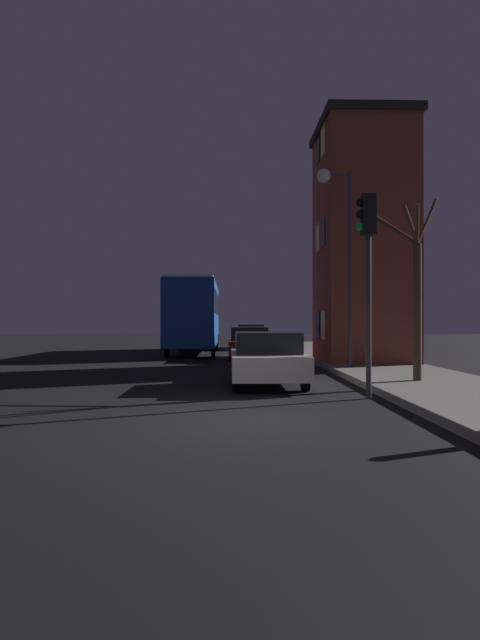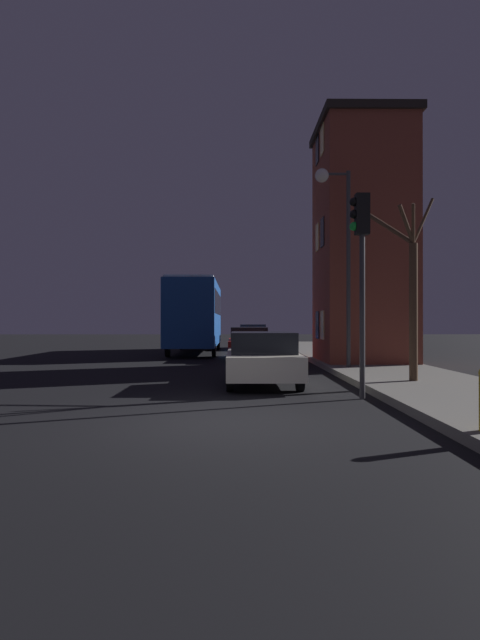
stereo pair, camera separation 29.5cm
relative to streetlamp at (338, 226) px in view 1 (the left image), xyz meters
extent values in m
plane|color=black|center=(-3.65, -8.21, -4.96)|extent=(120.00, 120.00, 0.00)
cube|color=brown|center=(1.57, 2.75, -0.23)|extent=(3.31, 3.96, 9.08)
cube|color=black|center=(1.57, 2.75, 4.46)|extent=(3.55, 4.20, 0.30)
cube|color=#F2D172|center=(-0.11, 2.17, -3.38)|extent=(0.03, 0.70, 1.10)
cube|color=black|center=(-0.11, 3.33, -3.38)|extent=(0.03, 0.70, 1.10)
cube|color=black|center=(-0.11, 2.17, 0.17)|extent=(0.03, 0.70, 1.10)
cube|color=#F2D172|center=(-0.11, 3.33, 0.17)|extent=(0.03, 0.70, 1.10)
cube|color=#F2D172|center=(-0.11, 2.17, 3.71)|extent=(0.03, 0.70, 1.10)
cube|color=black|center=(-0.11, 3.33, 3.71)|extent=(0.03, 0.70, 1.10)
cylinder|color=#38383A|center=(0.40, 0.00, -1.46)|extent=(0.14, 0.14, 6.63)
cylinder|color=#38383A|center=(-0.05, 0.00, 1.75)|extent=(0.90, 0.09, 0.09)
sphere|color=white|center=(-0.50, 0.00, 1.70)|extent=(0.47, 0.47, 0.47)
cylinder|color=#38383A|center=(-0.63, -5.87, -3.14)|extent=(0.12, 0.12, 3.62)
cube|color=black|center=(-0.63, -5.87, -0.88)|extent=(0.30, 0.24, 0.90)
sphere|color=black|center=(-0.81, -5.87, -0.61)|extent=(0.20, 0.20, 0.20)
sphere|color=black|center=(-0.81, -5.87, -0.88)|extent=(0.20, 0.20, 0.20)
sphere|color=green|center=(-0.81, -5.87, -1.15)|extent=(0.20, 0.20, 0.20)
cylinder|color=#473323|center=(1.18, -3.97, -3.00)|extent=(0.21, 0.21, 3.55)
cylinder|color=#473323|center=(1.51, -3.78, -0.60)|extent=(0.75, 0.48, 1.29)
cylinder|color=#473323|center=(0.95, -4.14, -0.76)|extent=(0.60, 0.47, 0.97)
cylinder|color=#473323|center=(0.66, -3.47, -0.70)|extent=(1.18, 1.13, 1.15)
cylinder|color=#473323|center=(1.10, -4.20, -0.76)|extent=(0.27, 0.56, 0.96)
cube|color=#194793|center=(-5.59, 10.44, -2.85)|extent=(2.42, 9.54, 3.26)
cube|color=black|center=(-5.59, 10.44, -2.26)|extent=(2.44, 8.77, 1.17)
cube|color=#B2B2B2|center=(-5.59, 10.44, -1.15)|extent=(2.30, 9.06, 0.12)
cylinder|color=black|center=(-4.47, 13.54, -4.48)|extent=(0.18, 0.96, 0.96)
cylinder|color=black|center=(-6.71, 13.54, -4.48)|extent=(0.18, 0.96, 0.96)
cylinder|color=black|center=(-4.47, 7.34, -4.48)|extent=(0.18, 0.96, 0.96)
cylinder|color=black|center=(-6.71, 7.34, -4.48)|extent=(0.18, 0.96, 0.96)
cube|color=beige|center=(-2.70, -3.26, -4.37)|extent=(1.88, 4.34, 0.59)
cube|color=black|center=(-2.70, -3.48, -3.80)|extent=(1.66, 2.25, 0.55)
cylinder|color=black|center=(-1.85, -1.85, -4.67)|extent=(0.18, 0.57, 0.57)
cylinder|color=black|center=(-3.55, -1.85, -4.67)|extent=(0.18, 0.57, 0.57)
cylinder|color=black|center=(-1.85, -4.67, -4.67)|extent=(0.18, 0.57, 0.57)
cylinder|color=black|center=(-3.55, -4.67, -4.67)|extent=(0.18, 0.57, 0.57)
cube|color=#B21E19|center=(-2.83, 5.86, -4.37)|extent=(1.81, 4.53, 0.61)
cube|color=black|center=(-2.83, 5.63, -3.78)|extent=(1.59, 2.36, 0.57)
cylinder|color=black|center=(-2.02, 7.34, -4.67)|extent=(0.18, 0.57, 0.57)
cylinder|color=black|center=(-3.64, 7.34, -4.67)|extent=(0.18, 0.57, 0.57)
cylinder|color=black|center=(-2.02, 4.39, -4.67)|extent=(0.18, 0.57, 0.57)
cylinder|color=black|center=(-3.64, 4.39, -4.67)|extent=(0.18, 0.57, 0.57)
cube|color=navy|center=(-2.35, 14.71, -4.29)|extent=(1.77, 4.20, 0.71)
cube|color=black|center=(-2.35, 14.50, -3.67)|extent=(1.56, 2.19, 0.53)
cylinder|color=black|center=(-1.56, 16.08, -4.65)|extent=(0.18, 0.61, 0.61)
cylinder|color=black|center=(-3.15, 16.08, -4.65)|extent=(0.18, 0.61, 0.61)
cylinder|color=black|center=(-1.56, 13.35, -4.65)|extent=(0.18, 0.61, 0.61)
cylinder|color=black|center=(-3.15, 13.35, -4.65)|extent=(0.18, 0.61, 0.61)
camera|label=1|loc=(-3.72, -16.81, -3.26)|focal=28.00mm
camera|label=2|loc=(-3.42, -16.81, -3.26)|focal=28.00mm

